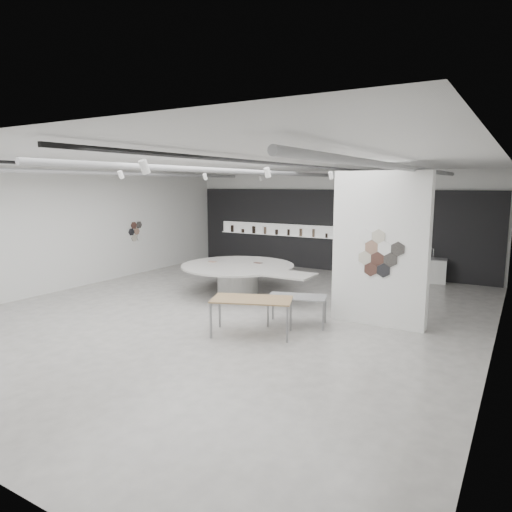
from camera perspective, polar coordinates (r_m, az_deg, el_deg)
The scene contains 7 objects.
room at distance 11.56m, azimuth -3.52°, elevation 2.88°, with size 12.02×14.02×3.82m.
back_wall_display at distance 17.75m, azimuth 9.27°, elevation 3.16°, with size 11.80×0.27×3.10m.
partition_column at distance 10.99m, azimuth 15.25°, elevation 0.82°, with size 2.20×0.38×3.60m.
display_island at distance 13.92m, azimuth -2.09°, elevation -2.34°, with size 4.41×3.46×0.88m.
sample_table_wood at distance 10.04m, azimuth -0.53°, elevation -5.68°, with size 1.94×1.44×0.82m.
sample_table_stone at distance 10.80m, azimuth 5.18°, elevation -5.32°, with size 1.50×1.06×0.70m.
kitchen_counter at distance 16.55m, azimuth 20.24°, elevation -1.64°, with size 1.52×0.76×1.14m.
Camera 1 is at (6.40, -9.49, 3.29)m, focal length 32.00 mm.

